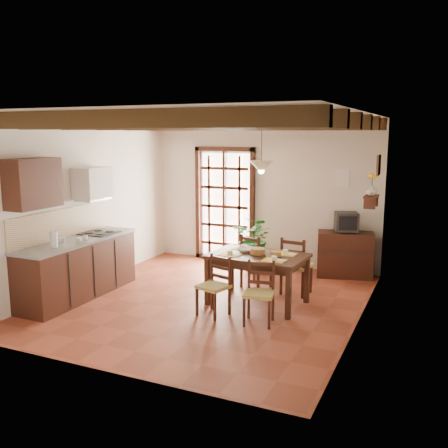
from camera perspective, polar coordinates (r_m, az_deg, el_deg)
The scene contains 25 objects.
ground_plane at distance 7.74m, azimuth -1.91°, elevation -8.84°, with size 5.00×5.00×0.00m, color brown.
room_shell at distance 7.35m, azimuth -1.99°, elevation 4.66°, with size 4.52×5.02×2.81m.
ceiling_beams at distance 7.31m, azimuth -2.04°, elevation 11.49°, with size 4.50×4.34×0.20m.
french_door at distance 9.96m, azimuth 0.08°, elevation 2.45°, with size 1.26×0.11×2.32m.
kitchen_counter at distance 8.16m, azimuth -16.31°, elevation -4.77°, with size 0.64×2.25×1.38m.
upper_cabinet at distance 7.50m, azimuth -21.00°, elevation 4.36°, with size 0.35×0.80×0.70m, color #341810.
range_hood at distance 8.42m, azimuth -14.82°, elevation 4.49°, with size 0.38×0.60×0.54m.
counter_items at distance 8.12m, azimuth -16.07°, elevation -1.31°, with size 0.50×1.43×0.25m.
dining_table at distance 7.47m, azimuth 3.87°, elevation -4.22°, with size 1.47×1.00×0.76m.
chair_near_left at distance 7.12m, azimuth -1.17°, elevation -8.31°, with size 0.48×0.46×0.85m.
chair_near_right at distance 6.83m, azimuth 4.02°, elevation -9.15°, with size 0.45×0.44×0.85m.
chair_far_left at distance 8.35m, azimuth 3.64°, elevation -5.37°, with size 0.52×0.51×0.91m.
chair_far_right at distance 8.09m, azimuth 8.22°, elevation -5.92°, with size 0.48×0.46×0.93m.
table_setting at distance 7.44m, azimuth 3.88°, elevation -3.20°, with size 1.03×0.68×0.10m.
table_bowl at distance 7.59m, azimuth 2.31°, elevation -3.01°, with size 0.22×0.22×0.05m, color white.
sideboard at distance 9.18m, azimuth 13.64°, elevation -3.40°, with size 0.96×0.43×0.82m, color #341810.
crt_tv at distance 9.05m, azimuth 13.79°, elevation 0.27°, with size 0.48×0.47×0.33m.
fuse_box at distance 9.24m, azimuth 13.36°, elevation 5.14°, with size 0.25×0.03×0.32m, color white.
plant_pot at distance 9.45m, azimuth 3.51°, elevation -4.60°, with size 0.38×0.38×0.23m, color #9B3A16.
potted_plant at distance 9.34m, azimuth 3.54°, elevation -1.87°, with size 1.98×1.70×2.21m, color #144C19.
wall_shelf at distance 8.30m, azimuth 16.48°, elevation 2.78°, with size 0.20×0.42×0.20m.
shelf_vase at distance 8.29m, azimuth 16.53°, elevation 3.73°, with size 0.15×0.15×0.15m, color #B2BFB2.
shelf_flowers at distance 8.27m, azimuth 16.60°, elevation 5.16°, with size 0.14×0.14×0.36m.
framed_picture at distance 8.24m, azimuth 17.25°, elevation 6.45°, with size 0.03×0.32×0.32m.
pendant_lamp at distance 7.34m, azimuth 4.28°, elevation 6.69°, with size 0.36×0.36×0.84m.
Camera 1 is at (3.22, -6.57, 2.54)m, focal length 40.00 mm.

